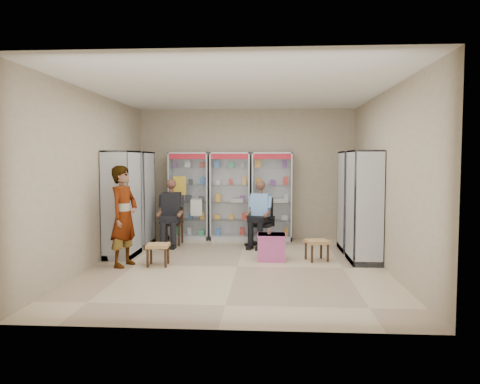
# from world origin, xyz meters

# --- Properties ---
(floor) EXTENTS (6.00, 6.00, 0.00)m
(floor) POSITION_xyz_m (0.00, 0.00, 0.00)
(floor) COLOR #C5AE89
(floor) RESTS_ON ground
(room_shell) EXTENTS (5.02, 6.02, 3.01)m
(room_shell) POSITION_xyz_m (0.00, 0.00, 1.97)
(room_shell) COLOR tan
(room_shell) RESTS_ON ground
(cabinet_back_left) EXTENTS (0.90, 0.50, 2.00)m
(cabinet_back_left) POSITION_xyz_m (-1.30, 2.73, 1.00)
(cabinet_back_left) COLOR silver
(cabinet_back_left) RESTS_ON floor
(cabinet_back_mid) EXTENTS (0.90, 0.50, 2.00)m
(cabinet_back_mid) POSITION_xyz_m (-0.35, 2.73, 1.00)
(cabinet_back_mid) COLOR #A0A2A7
(cabinet_back_mid) RESTS_ON floor
(cabinet_back_right) EXTENTS (0.90, 0.50, 2.00)m
(cabinet_back_right) POSITION_xyz_m (0.60, 2.73, 1.00)
(cabinet_back_right) COLOR silver
(cabinet_back_right) RESTS_ON floor
(cabinet_right_far) EXTENTS (0.90, 0.50, 2.00)m
(cabinet_right_far) POSITION_xyz_m (2.23, 1.60, 1.00)
(cabinet_right_far) COLOR silver
(cabinet_right_far) RESTS_ON floor
(cabinet_right_near) EXTENTS (0.90, 0.50, 2.00)m
(cabinet_right_near) POSITION_xyz_m (2.23, 0.50, 1.00)
(cabinet_right_near) COLOR #A0A1A6
(cabinet_right_near) RESTS_ON floor
(cabinet_left_far) EXTENTS (0.90, 0.50, 2.00)m
(cabinet_left_far) POSITION_xyz_m (-2.23, 1.80, 1.00)
(cabinet_left_far) COLOR silver
(cabinet_left_far) RESTS_ON floor
(cabinet_left_near) EXTENTS (0.90, 0.50, 2.00)m
(cabinet_left_near) POSITION_xyz_m (-2.23, 0.70, 1.00)
(cabinet_left_near) COLOR #A1A2A8
(cabinet_left_near) RESTS_ON floor
(wooden_chair) EXTENTS (0.42, 0.42, 0.94)m
(wooden_chair) POSITION_xyz_m (-1.55, 2.00, 0.47)
(wooden_chair) COLOR black
(wooden_chair) RESTS_ON floor
(seated_customer) EXTENTS (0.44, 0.60, 1.34)m
(seated_customer) POSITION_xyz_m (-1.55, 1.95, 0.67)
(seated_customer) COLOR black
(seated_customer) RESTS_ON floor
(office_chair) EXTENTS (0.70, 0.70, 1.03)m
(office_chair) POSITION_xyz_m (0.36, 1.95, 0.51)
(office_chair) COLOR black
(office_chair) RESTS_ON floor
(seated_shopkeeper) EXTENTS (0.59, 0.70, 1.30)m
(seated_shopkeeper) POSITION_xyz_m (0.36, 1.90, 0.65)
(seated_shopkeeper) COLOR #70B4DD
(seated_shopkeeper) RESTS_ON floor
(pink_trunk) EXTENTS (0.50, 0.48, 0.48)m
(pink_trunk) POSITION_xyz_m (0.59, 0.57, 0.24)
(pink_trunk) COLOR #C04CA2
(pink_trunk) RESTS_ON floor
(tea_glass) EXTENTS (0.07, 0.07, 0.10)m
(tea_glass) POSITION_xyz_m (0.54, 0.60, 0.53)
(tea_glass) COLOR #540F07
(tea_glass) RESTS_ON pink_trunk
(woven_stool_a) EXTENTS (0.47, 0.47, 0.38)m
(woven_stool_a) POSITION_xyz_m (1.41, 0.56, 0.19)
(woven_stool_a) COLOR #B0884A
(woven_stool_a) RESTS_ON floor
(woven_stool_b) EXTENTS (0.40, 0.40, 0.38)m
(woven_stool_b) POSITION_xyz_m (-1.38, -0.02, 0.19)
(woven_stool_b) COLOR #AF764A
(woven_stool_b) RESTS_ON floor
(standing_man) EXTENTS (0.58, 0.72, 1.73)m
(standing_man) POSITION_xyz_m (-1.95, -0.08, 0.87)
(standing_man) COLOR gray
(standing_man) RESTS_ON floor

